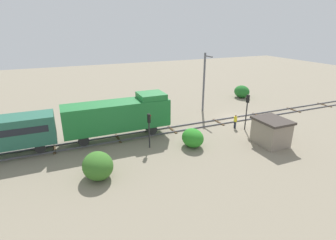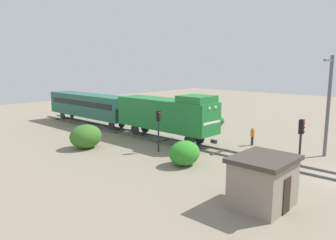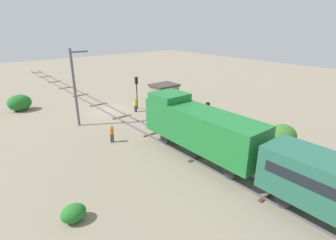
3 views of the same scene
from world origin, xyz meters
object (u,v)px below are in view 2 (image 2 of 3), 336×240
locomotive (167,113)px  passenger_car_leading (89,105)px  worker_by_signal (252,135)px  traffic_signal_mid (158,123)px  catenary_mast (328,104)px  worker_near_track (290,165)px  relay_hut (263,181)px  traffic_signal_near (301,140)px

locomotive → passenger_car_leading: (0.00, 13.34, -0.25)m
locomotive → worker_by_signal: 8.39m
traffic_signal_mid → worker_by_signal: traffic_signal_mid is taller
traffic_signal_mid → catenary_mast: size_ratio=0.44×
worker_near_track → catenary_mast: (7.34, 0.16, 3.37)m
worker_near_track → locomotive: bearing=-122.5°
worker_by_signal → traffic_signal_mid: bearing=4.4°
worker_near_track → relay_hut: relay_hut is taller
traffic_signal_near → traffic_signal_mid: 12.08m
passenger_car_leading → traffic_signal_near: (-3.20, -27.59, 0.41)m
traffic_signal_mid → worker_near_track: traffic_signal_mid is taller
passenger_car_leading → relay_hut: bearing=-105.3°
catenary_mast → relay_hut: catenary_mast is taller
locomotive → traffic_signal_near: 14.61m
passenger_car_leading → traffic_signal_near: traffic_signal_near is taller
worker_by_signal → relay_hut: bearing=67.8°
worker_near_track → worker_by_signal: (6.60, 6.36, 0.00)m
traffic_signal_mid → worker_by_signal: bearing=-32.6°
traffic_signal_near → worker_by_signal: 10.51m
passenger_car_leading → relay_hut: (-7.50, -27.36, -1.13)m
passenger_car_leading → traffic_signal_mid: size_ratio=3.89×
traffic_signal_near → traffic_signal_mid: (-0.20, 12.07, -0.41)m
traffic_signal_near → traffic_signal_mid: traffic_signal_near is taller
worker_by_signal → catenary_mast: catenary_mast is taller
locomotive → worker_near_track: (-2.40, -13.40, -1.78)m
locomotive → relay_hut: size_ratio=3.31×
locomotive → worker_near_track: size_ratio=6.82×
locomotive → traffic_signal_near: size_ratio=2.75×
worker_near_track → catenary_mast: size_ratio=0.21×
worker_near_track → traffic_signal_near: bearing=24.4°
worker_by_signal → relay_hut: size_ratio=0.49×
locomotive → worker_by_signal: (4.20, -7.05, -1.78)m
passenger_car_leading → traffic_signal_near: bearing=-96.6°
locomotive → passenger_car_leading: bearing=90.0°
worker_by_signal → passenger_car_leading: bearing=-41.4°
traffic_signal_near → catenary_mast: (8.14, 1.01, 1.43)m
traffic_signal_mid → relay_hut: 12.58m
worker_near_track → catenary_mast: 8.08m
locomotive → traffic_signal_near: locomotive is taller
worker_by_signal → catenary_mast: (0.74, -6.20, 3.37)m
locomotive → relay_hut: bearing=-118.1°
traffic_signal_near → relay_hut: (-4.30, 0.23, -1.54)m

